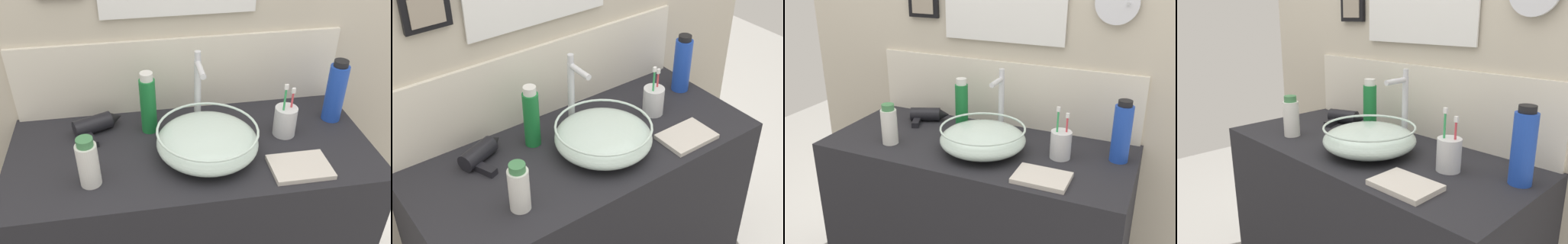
{
  "view_description": "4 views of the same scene",
  "coord_description": "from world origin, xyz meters",
  "views": [
    {
      "loc": [
        -0.18,
        -1.15,
        1.81
      ],
      "look_at": [
        0.01,
        0.0,
        1.03
      ],
      "focal_mm": 40.0,
      "sensor_mm": 36.0,
      "label": 1
    },
    {
      "loc": [
        -0.86,
        -1.2,
        2.05
      ],
      "look_at": [
        0.01,
        0.0,
        1.03
      ],
      "focal_mm": 50.0,
      "sensor_mm": 36.0,
      "label": 2
    },
    {
      "loc": [
        0.66,
        -1.43,
        1.65
      ],
      "look_at": [
        0.01,
        0.0,
        1.03
      ],
      "focal_mm": 40.0,
      "sensor_mm": 36.0,
      "label": 3
    },
    {
      "loc": [
        0.96,
        -0.92,
        1.4
      ],
      "look_at": [
        0.01,
        0.0,
        1.03
      ],
      "focal_mm": 35.0,
      "sensor_mm": 36.0,
      "label": 4
    }
  ],
  "objects": [
    {
      "name": "shampoo_bottle",
      "position": [
        -0.32,
        -0.13,
        1.01
      ],
      "size": [
        0.06,
        0.06,
        0.16
      ],
      "color": "white",
      "rests_on": "vanity_counter"
    },
    {
      "name": "toothbrush_cup",
      "position": [
        0.33,
        0.02,
        0.98
      ],
      "size": [
        0.08,
        0.08,
        0.2
      ],
      "color": "silver",
      "rests_on": "vanity_counter"
    },
    {
      "name": "hand_towel",
      "position": [
        0.32,
        -0.17,
        0.94
      ],
      "size": [
        0.19,
        0.13,
        0.02
      ],
      "primitive_type": "cube",
      "color": "silver",
      "rests_on": "vanity_counter"
    },
    {
      "name": "back_panel",
      "position": [
        -0.0,
        0.29,
        1.22
      ],
      "size": [
        2.04,
        0.1,
        2.44
      ],
      "color": "beige",
      "rests_on": "ground"
    },
    {
      "name": "soap_dispenser",
      "position": [
        -0.13,
        0.12,
        1.04
      ],
      "size": [
        0.05,
        0.05,
        0.23
      ],
      "color": "#197233",
      "rests_on": "vanity_counter"
    },
    {
      "name": "lotion_bottle",
      "position": [
        0.53,
        0.09,
        1.04
      ],
      "size": [
        0.07,
        0.07,
        0.23
      ],
      "color": "blue",
      "rests_on": "vanity_counter"
    },
    {
      "name": "vanity_counter",
      "position": [
        0.0,
        0.0,
        0.46
      ],
      "size": [
        1.21,
        0.53,
        0.93
      ],
      "primitive_type": "cube",
      "color": "#232328",
      "rests_on": "ground"
    },
    {
      "name": "glass_bowl_sink",
      "position": [
        0.04,
        -0.05,
        0.98
      ],
      "size": [
        0.33,
        0.33,
        0.1
      ],
      "color": "silver",
      "rests_on": "vanity_counter"
    },
    {
      "name": "faucet",
      "position": [
        0.04,
        0.13,
        1.09
      ],
      "size": [
        0.02,
        0.12,
        0.28
      ],
      "color": "silver",
      "rests_on": "vanity_counter"
    },
    {
      "name": "hair_drier",
      "position": [
        -0.31,
        0.15,
        0.96
      ],
      "size": [
        0.18,
        0.17,
        0.06
      ],
      "color": "black",
      "rests_on": "vanity_counter"
    }
  ]
}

